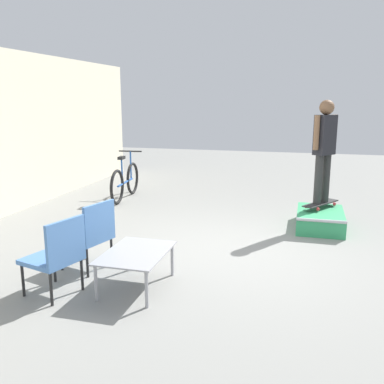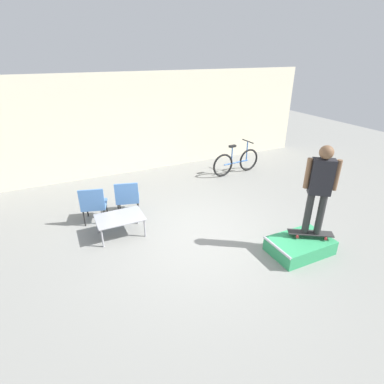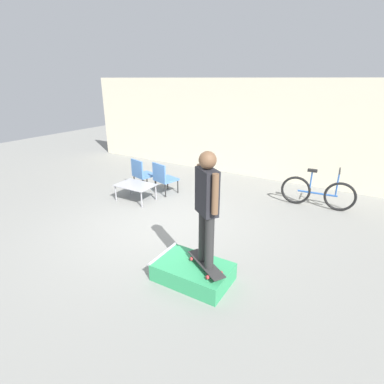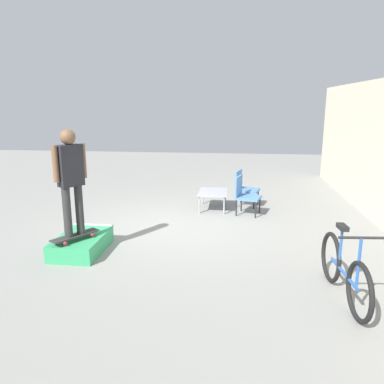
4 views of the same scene
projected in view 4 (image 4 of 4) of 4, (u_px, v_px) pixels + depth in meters
ground_plane at (169, 226)px, 7.79m from camera, size 24.00×24.00×0.00m
skate_ramp_box at (82, 244)px, 6.42m from camera, size 1.19×0.75×0.31m
skateboard_on_ramp at (75, 236)px, 6.15m from camera, size 0.81×0.62×0.07m
person_skater at (71, 174)px, 5.91m from camera, size 0.48×0.38×1.72m
coffee_table at (213, 193)px, 8.99m from camera, size 0.96×0.67×0.43m
patio_chair_left at (244, 187)px, 9.27m from camera, size 0.64×0.64×0.88m
patio_chair_right at (245, 194)px, 8.54m from camera, size 0.64×0.64×0.88m
bicycle at (344, 271)px, 4.80m from camera, size 1.72×0.52×1.00m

